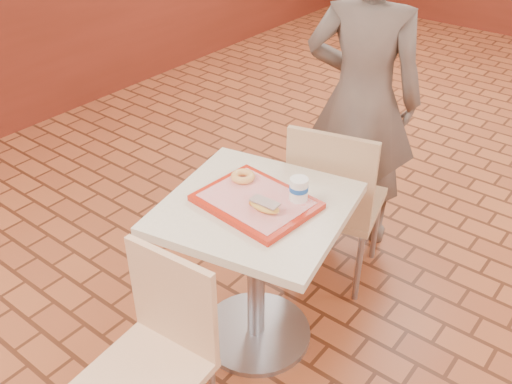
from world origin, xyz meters
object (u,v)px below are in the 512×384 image
Objects in this scene: customer at (362,100)px; long_john_donut at (264,206)px; serving_tray at (256,202)px; main_table at (256,252)px; paper_cup at (299,189)px; chair_main_front at (158,348)px; ring_donut at (243,176)px; chair_main_back at (334,198)px.

long_john_donut is at bearing 78.05° from customer.
long_john_donut reaches higher than serving_tray.
main_table is 0.45× the size of customer.
main_table is at bearing 74.28° from customer.
customer is at bearing 103.85° from paper_cup.
chair_main_front is 0.66m from long_john_donut.
ring_donut is at bearing 98.24° from chair_main_front.
paper_cup is at bearing 76.50° from chair_main_front.
paper_cup is (0.13, 0.10, 0.06)m from serving_tray.
paper_cup is at bearing 83.23° from customer.
main_table is 7.38× the size of ring_donut.
customer reaches higher than chair_main_front.
ring_donut is (-0.05, -0.92, -0.04)m from customer.
long_john_donut is at bearing -29.59° from serving_tray.
serving_tray is 0.18m from paper_cup.
main_table is at bearing 150.41° from long_john_donut.
customer is 1.00m from serving_tray.
main_table is 0.31m from long_john_donut.
chair_main_back is (0.04, 0.56, 0.00)m from main_table.
ring_donut is (-0.13, 0.08, 0.29)m from main_table.
customer is (-0.09, 1.00, 0.33)m from main_table.
customer is 17.62× the size of paper_cup.
chair_main_front is 0.78m from ring_donut.
paper_cup is (0.06, 0.15, 0.03)m from long_john_donut.
chair_main_back is 9.55× the size of paper_cup.
paper_cup is at bearing 86.18° from chair_main_back.
chair_main_back reaches higher than serving_tray.
serving_tray is at bearing 74.28° from customer.
chair_main_back is at bearing 85.49° from main_table.
customer is (-0.11, 1.60, 0.38)m from chair_main_front.
chair_main_front is 0.81m from paper_cup.
chair_main_front is at bearing -94.52° from long_john_donut.
chair_main_back is at bearing 101.22° from paper_cup.
serving_tray is at bearing 150.41° from long_john_donut.
serving_tray is (-0.03, 0.61, 0.31)m from chair_main_front.
paper_cup is (0.11, 0.71, 0.37)m from chair_main_front.
chair_main_front is 1.86× the size of serving_tray.
paper_cup reaches higher than serving_tray.
chair_main_back reaches higher than long_john_donut.
chair_main_back is at bearing 92.73° from long_john_donut.
chair_main_front is 0.68m from serving_tray.
serving_tray is 0.16m from ring_donut.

